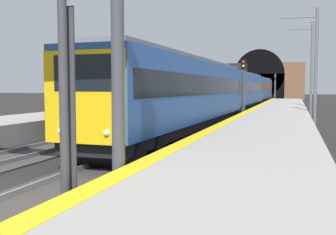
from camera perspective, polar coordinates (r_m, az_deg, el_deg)
name	(u,v)px	position (r m, az deg, el deg)	size (l,w,h in m)	color
ground_plane	(8,215)	(9.17, -21.63, -12.73)	(320.00, 320.00, 0.00)	black
platform_right	(216,212)	(7.21, 6.74, -13.06)	(112.00, 4.27, 0.98)	#9E9B93
platform_right_edge_strip	(116,176)	(7.65, -7.38, -8.24)	(112.00, 0.50, 0.01)	yellow
track_main_line	(8,213)	(9.16, -21.64, -12.48)	(160.00, 2.67, 0.21)	#383533
train_main_approaching	(238,90)	(41.49, 9.82, 3.81)	(61.39, 3.33, 5.04)	#264C99
train_adjacent_platform	(187,91)	(38.70, 2.63, 3.77)	(42.53, 3.26, 4.02)	#333338
railway_signal_near	(63,54)	(7.22, -14.58, 8.65)	(0.39, 0.38, 5.30)	#38383D
railway_signal_mid	(243,85)	(31.32, 10.59, 4.49)	(0.39, 0.38, 4.74)	#38383D
railway_signal_far	(275,84)	(80.20, 14.88, 4.54)	(0.39, 0.38, 5.35)	#4C4C54
tunnel_portal	(260,81)	(93.19, 12.81, 5.04)	(2.90, 19.29, 11.07)	brown
catenary_mast_near	(311,69)	(37.27, 19.56, 6.48)	(0.22, 2.05, 8.27)	#595B60
catenary_mast_far	(315,66)	(29.11, 20.08, 6.89)	(0.22, 2.43, 7.95)	#595B60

